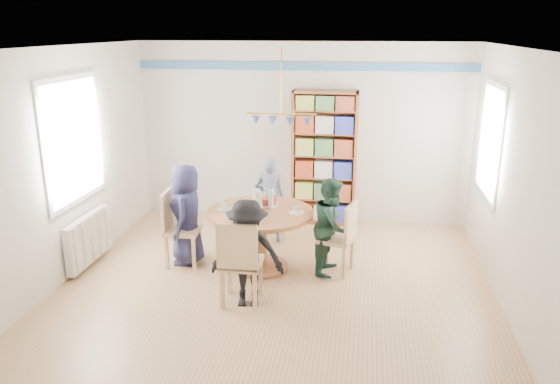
% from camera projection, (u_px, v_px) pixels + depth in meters
% --- Properties ---
extents(ground, '(5.00, 5.00, 0.00)m').
position_uv_depth(ground, '(275.00, 289.00, 6.30)').
color(ground, tan).
extents(room_shell, '(5.00, 5.00, 5.00)m').
position_uv_depth(room_shell, '(265.00, 133.00, 6.68)').
color(room_shell, white).
rests_on(room_shell, ground).
extents(radiator, '(0.12, 1.00, 0.60)m').
position_uv_depth(radiator, '(89.00, 239.00, 6.84)').
color(radiator, silver).
rests_on(radiator, ground).
extents(dining_table, '(1.30, 1.30, 0.75)m').
position_uv_depth(dining_table, '(260.00, 226.00, 6.69)').
color(dining_table, '#9A6132').
rests_on(dining_table, ground).
extents(chair_left, '(0.45, 0.45, 0.95)m').
position_uv_depth(chair_left, '(176.00, 225.00, 6.83)').
color(chair_left, tan).
rests_on(chair_left, ground).
extents(chair_right, '(0.49, 0.49, 0.89)m').
position_uv_depth(chair_right, '(342.00, 235.00, 6.59)').
color(chair_right, tan).
rests_on(chair_right, ground).
extents(chair_far, '(0.48, 0.48, 0.86)m').
position_uv_depth(chair_far, '(270.00, 206.00, 7.67)').
color(chair_far, tan).
rests_on(chair_far, ground).
extents(chair_near, '(0.44, 0.44, 0.98)m').
position_uv_depth(chair_near, '(240.00, 260.00, 5.77)').
color(chair_near, tan).
rests_on(chair_near, ground).
extents(person_left, '(0.46, 0.66, 1.28)m').
position_uv_depth(person_left, '(187.00, 214.00, 6.84)').
color(person_left, '#1A1B3A').
rests_on(person_left, ground).
extents(person_right, '(0.53, 0.64, 1.19)m').
position_uv_depth(person_right, '(332.00, 226.00, 6.58)').
color(person_right, '#172F24').
rests_on(person_right, ground).
extents(person_far, '(0.47, 0.34, 1.22)m').
position_uv_depth(person_far, '(270.00, 199.00, 7.56)').
color(person_far, gray).
rests_on(person_far, ground).
extents(person_near, '(0.81, 0.52, 1.19)m').
position_uv_depth(person_near, '(248.00, 254.00, 5.78)').
color(person_near, black).
rests_on(person_near, ground).
extents(bookshelf, '(0.96, 0.29, 2.02)m').
position_uv_depth(bookshelf, '(324.00, 160.00, 8.16)').
color(bookshelf, brown).
rests_on(bookshelf, ground).
extents(tableware, '(1.08, 1.08, 0.28)m').
position_uv_depth(tableware, '(259.00, 205.00, 6.65)').
color(tableware, white).
rests_on(tableware, dining_table).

